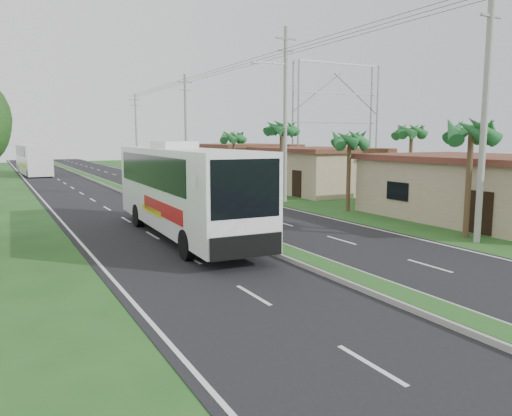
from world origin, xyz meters
name	(u,v)px	position (x,y,z in m)	size (l,w,h in m)	color
ground	(350,280)	(0.00, 0.00, 0.00)	(180.00, 180.00, 0.00)	#204B1B
road_asphalt	(160,205)	(0.00, 20.00, 0.01)	(14.00, 160.00, 0.02)	black
median_strip	(160,204)	(0.00, 20.00, 0.10)	(1.20, 160.00, 0.18)	gray
lane_edge_left	(53,212)	(-6.70, 20.00, 0.00)	(0.12, 160.00, 0.01)	silver
lane_edge_right	(249,200)	(6.70, 20.00, 0.00)	(0.12, 160.00, 0.01)	silver
shop_near	(484,187)	(14.00, 6.00, 1.78)	(8.60, 12.60, 3.52)	tan
shop_mid	(316,170)	(14.00, 22.00, 1.86)	(7.60, 10.60, 3.67)	tan
shop_far	(241,162)	(14.00, 36.00, 1.93)	(8.60, 11.60, 3.82)	tan
palm_verge_a	(471,132)	(9.00, 3.00, 4.74)	(2.40, 2.40, 5.45)	#473321
palm_verge_b	(349,140)	(9.40, 12.00, 4.36)	(2.40, 2.40, 5.05)	#473321
palm_verge_c	(281,129)	(8.80, 19.00, 5.12)	(2.40, 2.40, 5.85)	#473321
palm_verge_d	(234,137)	(9.30, 28.00, 4.55)	(2.40, 2.40, 5.25)	#473321
palm_behind_shop	(412,132)	(17.50, 15.00, 4.93)	(2.40, 2.40, 5.65)	#473321
utility_pole_a	(485,109)	(8.50, 2.00, 5.67)	(1.60, 0.28, 11.00)	gray
utility_pole_b	(285,112)	(8.47, 18.00, 6.26)	(3.20, 0.28, 12.00)	gray
utility_pole_c	(186,126)	(8.50, 38.00, 5.67)	(1.60, 0.28, 11.00)	gray
utility_pole_d	(136,131)	(8.50, 58.00, 5.42)	(1.60, 0.28, 10.50)	gray
billboard_lattice	(336,115)	(22.00, 30.00, 6.82)	(10.18, 1.18, 12.07)	gray
coach_bus_main	(183,185)	(-2.30, 9.10, 2.37)	(3.23, 13.44, 4.32)	white
coach_bus_far	(33,158)	(-5.20, 54.29, 2.04)	(3.25, 12.47, 3.60)	white
motorcyclist	(202,206)	(0.07, 12.77, 0.83)	(1.92, 0.88, 2.33)	black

